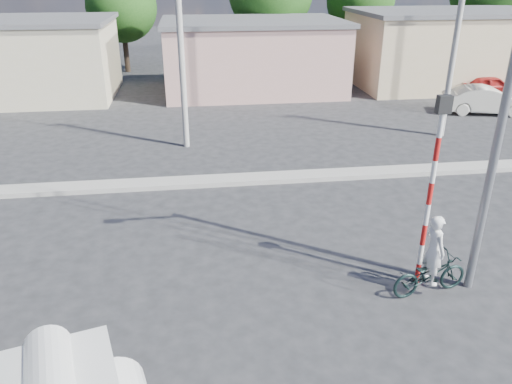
{
  "coord_description": "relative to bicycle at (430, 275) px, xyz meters",
  "views": [
    {
      "loc": [
        -1.77,
        -7.6,
        6.61
      ],
      "look_at": [
        -0.19,
        4.18,
        1.3
      ],
      "focal_mm": 35.0,
      "sensor_mm": 36.0,
      "label": 1
    }
  ],
  "objects": [
    {
      "name": "ground_plane",
      "position": [
        -3.26,
        -1.08,
        -0.47
      ],
      "size": [
        120.0,
        120.0,
        0.0
      ],
      "primitive_type": "plane",
      "color": "#27282A",
      "rests_on": "ground"
    },
    {
      "name": "median",
      "position": [
        -3.26,
        6.92,
        -0.39
      ],
      "size": [
        40.0,
        0.8,
        0.16
      ],
      "primitive_type": "cube",
      "color": "#99968E",
      "rests_on": "ground"
    },
    {
      "name": "bicycle",
      "position": [
        0.0,
        0.0,
        0.0
      ],
      "size": [
        1.89,
        0.93,
        0.95
      ],
      "primitive_type": "imported",
      "rotation": [
        0.0,
        0.0,
        1.75
      ],
      "color": "black",
      "rests_on": "ground"
    },
    {
      "name": "cyclist",
      "position": [
        0.0,
        0.0,
        0.33
      ],
      "size": [
        0.48,
        0.65,
        1.62
      ],
      "primitive_type": "imported",
      "rotation": [
        0.0,
        0.0,
        1.75
      ],
      "color": "white",
      "rests_on": "ground"
    },
    {
      "name": "car_cream",
      "position": [
        9.59,
        14.07,
        0.2
      ],
      "size": [
        4.31,
        2.36,
        1.35
      ],
      "primitive_type": "imported",
      "rotation": [
        0.0,
        0.0,
        1.33
      ],
      "color": "beige",
      "rests_on": "ground"
    },
    {
      "name": "car_red",
      "position": [
        11.84,
        17.45,
        0.13
      ],
      "size": [
        3.58,
        1.47,
        1.21
      ],
      "primitive_type": "imported",
      "rotation": [
        0.0,
        0.0,
        1.58
      ],
      "color": "#AF1D1A",
      "rests_on": "ground"
    },
    {
      "name": "traffic_pole",
      "position": [
        -0.06,
        0.42,
        2.12
      ],
      "size": [
        0.28,
        0.18,
        4.36
      ],
      "color": "red",
      "rests_on": "ground"
    },
    {
      "name": "streetlight",
      "position": [
        0.88,
        0.12,
        4.49
      ],
      "size": [
        2.34,
        0.22,
        9.0
      ],
      "color": "slate",
      "rests_on": "ground"
    },
    {
      "name": "building_row",
      "position": [
        -2.16,
        20.92,
        1.66
      ],
      "size": [
        37.8,
        7.3,
        4.44
      ],
      "color": "#C5BB95",
      "rests_on": "ground"
    },
    {
      "name": "utility_poles",
      "position": [
        -0.01,
        10.92,
        3.59
      ],
      "size": [
        35.4,
        0.24,
        8.0
      ],
      "color": "#99968E",
      "rests_on": "ground"
    }
  ]
}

